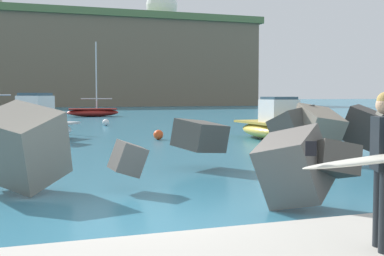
# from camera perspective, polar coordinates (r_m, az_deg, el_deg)

# --- Properties ---
(ground_plane) EXTENTS (400.00, 400.00, 0.00)m
(ground_plane) POSITION_cam_1_polar(r_m,az_deg,el_deg) (8.36, -5.04, -9.97)
(ground_plane) COLOR #2D6B84
(breakwater_jetty) EXTENTS (32.38, 8.09, 2.77)m
(breakwater_jetty) POSITION_cam_1_polar(r_m,az_deg,el_deg) (10.50, -7.62, -1.04)
(breakwater_jetty) COLOR slate
(breakwater_jetty) RESTS_ON ground
(boat_near_left) EXTENTS (2.25, 4.77, 1.90)m
(boat_near_left) POSITION_cam_1_polar(r_m,az_deg,el_deg) (22.90, 9.37, 0.21)
(boat_near_left) COLOR #EAC64C
(boat_near_left) RESTS_ON ground
(boat_near_centre) EXTENTS (4.78, 2.03, 6.81)m
(boat_near_centre) POSITION_cam_1_polar(r_m,az_deg,el_deg) (47.14, -11.10, 1.82)
(boat_near_centre) COLOR maroon
(boat_near_centre) RESTS_ON ground
(boat_mid_left) EXTENTS (3.97, 4.38, 2.07)m
(boat_mid_left) POSITION_cam_1_polar(r_m,az_deg,el_deg) (22.83, -16.83, 0.17)
(boat_mid_left) COLOR white
(boat_mid_left) RESTS_ON ground
(mooring_buoy_middle) EXTENTS (0.44, 0.44, 0.44)m
(mooring_buoy_middle) POSITION_cam_1_polar(r_m,az_deg,el_deg) (32.80, -9.68, 0.61)
(mooring_buoy_middle) COLOR silver
(mooring_buoy_middle) RESTS_ON ground
(mooring_buoy_outer) EXTENTS (0.44, 0.44, 0.44)m
(mooring_buoy_outer) POSITION_cam_1_polar(r_m,az_deg,el_deg) (22.44, -3.81, -0.76)
(mooring_buoy_outer) COLOR #E54C1E
(mooring_buoy_outer) RESTS_ON ground
(headland_bluff) EXTENTS (85.46, 42.88, 16.29)m
(headland_bluff) POSITION_cam_1_polar(r_m,az_deg,el_deg) (105.77, -18.99, 6.90)
(headland_bluff) COLOR #756651
(headland_bluff) RESTS_ON ground
(radar_dome) EXTENTS (7.10, 7.10, 9.53)m
(radar_dome) POSITION_cam_1_polar(r_m,az_deg,el_deg) (118.38, -3.42, 13.26)
(radar_dome) COLOR silver
(radar_dome) RESTS_ON headland_bluff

